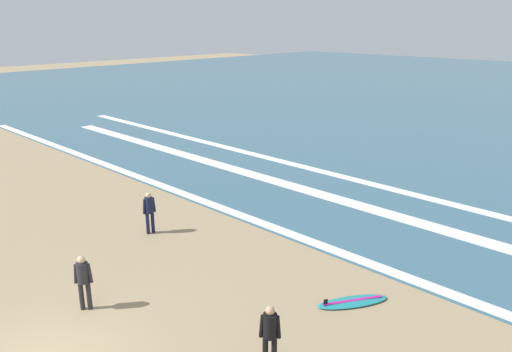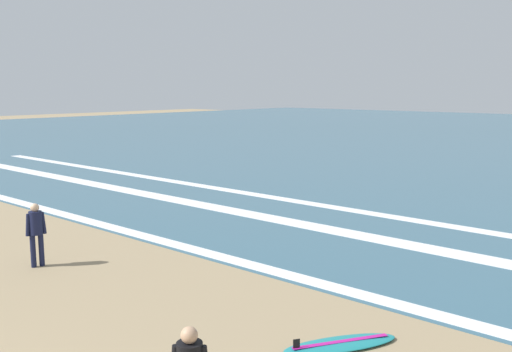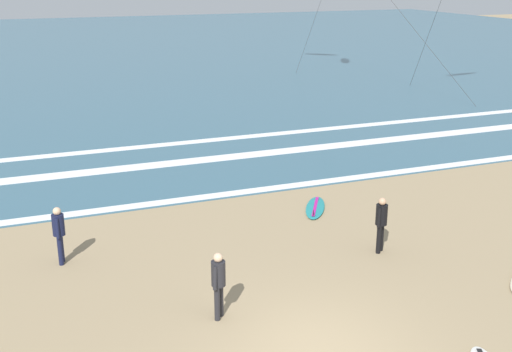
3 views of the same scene
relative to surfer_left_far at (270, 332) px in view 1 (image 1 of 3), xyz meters
name	(u,v)px [view 1 (image 1 of 3)]	position (x,y,z in m)	size (l,w,h in m)	color
wave_foam_shoreline	(321,245)	(-3.13, 6.02, -0.94)	(59.95, 0.51, 0.01)	white
wave_foam_mid_break	(397,216)	(-2.59, 10.33, -0.94)	(51.40, 0.86, 0.01)	white
wave_foam_outer_break	(398,191)	(-4.15, 13.25, -0.94)	(54.58, 0.62, 0.01)	white
surfer_left_far	(270,332)	(0.00, 0.00, 0.00)	(0.45, 0.39, 1.60)	black
surfer_right_near	(83,278)	(-5.26, -1.73, 0.00)	(0.40, 0.44, 1.60)	#232328
surfer_background_far	(149,209)	(-8.33, 2.46, 0.00)	(0.32, 0.52, 1.60)	#141938
surfboard_near_water	(353,302)	(-0.19, 3.63, -0.91)	(1.59, 2.11, 0.25)	teal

